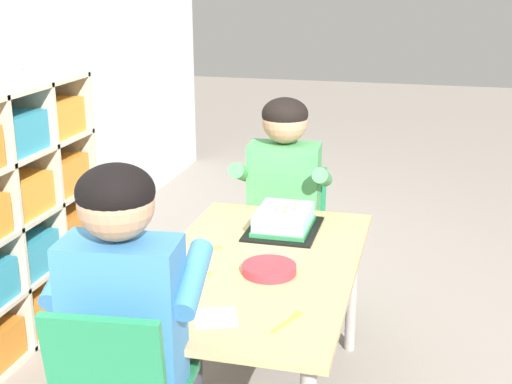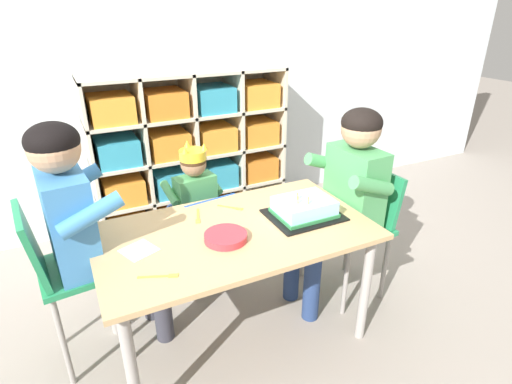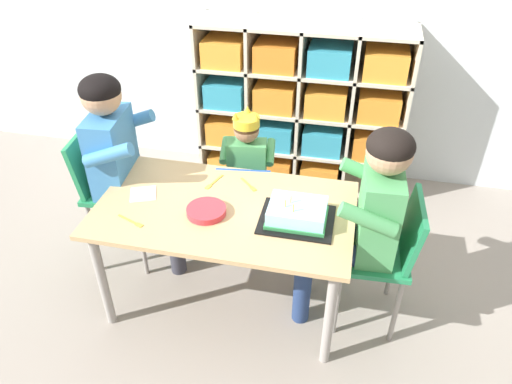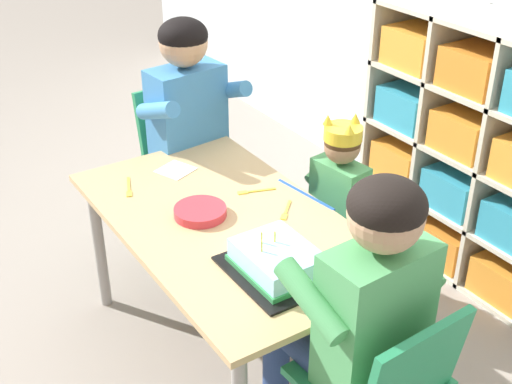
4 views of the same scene
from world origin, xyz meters
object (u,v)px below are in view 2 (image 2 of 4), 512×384
object	(u,v)px
activity_table	(235,243)
classroom_chair_blue	(202,230)
paper_plate_stack	(226,237)
adult_helper_seated	(87,218)
fork_near_child_seat	(198,217)
fork_beside_plate_stack	(232,208)
child_with_crown	(192,197)
classroom_chair_adult_side	(65,269)
fork_scattered_mid_table	(161,276)
birthday_cake_on_tray	(304,209)
guest_at_table_side	(345,189)
classroom_chair_guest_side	(359,220)

from	to	relation	value
activity_table	classroom_chair_blue	size ratio (longest dim) A/B	1.99
activity_table	paper_plate_stack	xyz separation A→B (m)	(-0.07, -0.06, 0.08)
activity_table	adult_helper_seated	distance (m)	0.62
fork_near_child_seat	fork_beside_plate_stack	xyz separation A→B (m)	(0.18, 0.02, 0.00)
classroom_chair_blue	fork_beside_plate_stack	distance (m)	0.34
child_with_crown	classroom_chair_adult_side	xyz separation A→B (m)	(-0.66, -0.35, -0.04)
child_with_crown	classroom_chair_adult_side	distance (m)	0.75
child_with_crown	fork_scattered_mid_table	bearing A→B (deg)	56.94
activity_table	classroom_chair_blue	distance (m)	0.46
activity_table	fork_near_child_seat	bearing A→B (deg)	121.03
activity_table	birthday_cake_on_tray	distance (m)	0.35
classroom_chair_adult_side	fork_scattered_mid_table	distance (m)	0.50
child_with_crown	fork_near_child_seat	size ratio (longest dim) A/B	6.11
child_with_crown	adult_helper_seated	distance (m)	0.66
guest_at_table_side	paper_plate_stack	distance (m)	0.70
child_with_crown	classroom_chair_blue	bearing A→B (deg)	89.29
child_with_crown	guest_at_table_side	world-z (taller)	guest_at_table_side
child_with_crown	fork_scattered_mid_table	world-z (taller)	child_with_crown
classroom_chair_guest_side	classroom_chair_blue	bearing A→B (deg)	-120.21
activity_table	classroom_chair_guest_side	size ratio (longest dim) A/B	1.68
classroom_chair_guest_side	paper_plate_stack	bearing A→B (deg)	-84.77
fork_near_child_seat	classroom_chair_guest_side	bearing A→B (deg)	-80.00
adult_helper_seated	guest_at_table_side	world-z (taller)	adult_helper_seated
adult_helper_seated	classroom_chair_guest_side	world-z (taller)	adult_helper_seated
classroom_chair_blue	fork_scattered_mid_table	world-z (taller)	fork_scattered_mid_table
activity_table	child_with_crown	world-z (taller)	child_with_crown
fork_beside_plate_stack	fork_scattered_mid_table	world-z (taller)	same
child_with_crown	guest_at_table_side	size ratio (longest dim) A/B	0.81
guest_at_table_side	classroom_chair_adult_side	bearing A→B (deg)	-98.87
birthday_cake_on_tray	fork_near_child_seat	distance (m)	0.49
classroom_chair_adult_side	fork_scattered_mid_table	size ratio (longest dim) A/B	5.53
paper_plate_stack	fork_scattered_mid_table	bearing A→B (deg)	-157.19
guest_at_table_side	fork_scattered_mid_table	xyz separation A→B (m)	(-0.99, -0.23, -0.05)
classroom_chair_guest_side	paper_plate_stack	distance (m)	0.83
activity_table	paper_plate_stack	size ratio (longest dim) A/B	6.61
guest_at_table_side	fork_beside_plate_stack	bearing A→B (deg)	-107.84
classroom_chair_blue	birthday_cake_on_tray	xyz separation A→B (m)	(0.34, -0.46, 0.26)
classroom_chair_blue	guest_at_table_side	size ratio (longest dim) A/B	0.57
birthday_cake_on_tray	paper_plate_stack	xyz separation A→B (m)	(-0.40, -0.04, -0.02)
birthday_cake_on_tray	fork_beside_plate_stack	xyz separation A→B (m)	(-0.26, 0.22, -0.03)
guest_at_table_side	birthday_cake_on_tray	bearing A→B (deg)	-79.08
classroom_chair_adult_side	birthday_cake_on_tray	xyz separation A→B (m)	(1.02, -0.21, 0.14)
classroom_chair_adult_side	fork_near_child_seat	bearing A→B (deg)	-96.67
paper_plate_stack	fork_beside_plate_stack	xyz separation A→B (m)	(0.14, 0.26, -0.01)
birthday_cake_on_tray	paper_plate_stack	size ratio (longest dim) A/B	1.83
classroom_chair_guest_side	fork_scattered_mid_table	size ratio (longest dim) A/B	5.01
birthday_cake_on_tray	classroom_chair_guest_side	bearing A→B (deg)	10.56
classroom_chair_blue	guest_at_table_side	xyz separation A→B (m)	(0.63, -0.39, 0.28)
child_with_crown	classroom_chair_adult_side	bearing A→B (deg)	20.71
guest_at_table_side	classroom_chair_blue	bearing A→B (deg)	-124.75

